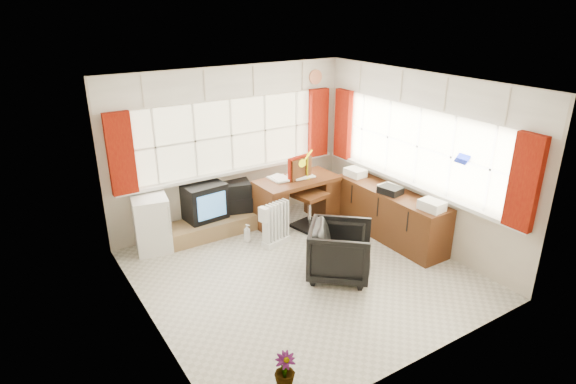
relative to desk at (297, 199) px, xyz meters
name	(u,v)px	position (x,y,z in m)	size (l,w,h in m)	color
ground	(302,274)	(-0.81, -1.36, -0.43)	(4.00, 4.00, 0.00)	beige
room_walls	(304,167)	(-0.81, -1.36, 1.07)	(4.00, 4.00, 4.00)	beige
window_back	(234,167)	(-0.81, 0.59, 0.52)	(3.70, 0.12, 3.60)	#FFF6C9
window_right	(413,180)	(1.13, -1.36, 0.52)	(0.12, 3.70, 3.60)	#FFF6C9
curtains	(320,142)	(0.11, -0.43, 1.03)	(3.83, 3.83, 1.15)	maroon
overhead_cabinets	(322,87)	(0.17, -0.38, 1.82)	(3.98, 3.98, 0.48)	white
desk	(297,199)	(0.00, 0.00, 0.00)	(1.35, 0.70, 0.80)	#502612
desk_lamp	(307,159)	(0.15, -0.06, 0.66)	(0.19, 0.17, 0.46)	#F7F40A
task_chair	(304,190)	(0.06, -0.11, 0.18)	(0.56, 0.58, 1.14)	black
office_chair	(340,251)	(-0.42, -1.65, -0.06)	(0.77, 0.79, 0.72)	black
radiator	(276,228)	(-0.67, -0.44, -0.16)	(0.47, 0.27, 0.66)	white
credenza	(389,213)	(0.91, -1.16, -0.04)	(0.50, 2.00, 0.85)	#502612
file_tray	(390,190)	(0.83, -1.22, 0.38)	(0.25, 0.32, 0.11)	black
tv_bench	(210,227)	(-1.36, 0.36, -0.30)	(1.40, 0.50, 0.25)	#94744A
crt_tv	(203,200)	(-1.40, 0.53, 0.10)	(0.66, 0.63, 0.56)	black
hifi_stack	(231,197)	(-0.92, 0.53, 0.05)	(0.75, 0.58, 0.47)	black
mini_fridge	(152,224)	(-2.26, 0.36, -0.02)	(0.56, 0.57, 0.82)	white
spray_bottle_a	(247,233)	(-0.99, -0.14, -0.29)	(0.11, 0.11, 0.28)	white
spray_bottle_b	(243,224)	(-0.86, 0.25, -0.33)	(0.08, 0.08, 0.18)	#85C7BB
flower_vase	(285,370)	(-2.08, -2.92, -0.25)	(0.20, 0.20, 0.36)	black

